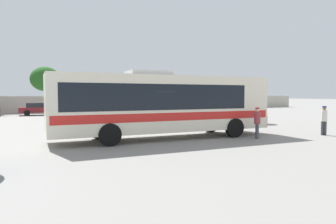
# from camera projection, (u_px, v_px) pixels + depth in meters

# --- Properties ---
(ground_plane) EXTENTS (300.00, 300.00, 0.00)m
(ground_plane) POSITION_uv_depth(u_px,v_px,m) (114.00, 123.00, 24.99)
(ground_plane) COLOR gray
(perimeter_wall) EXTENTS (80.00, 0.30, 2.16)m
(perimeter_wall) POSITION_uv_depth(u_px,v_px,m) (77.00, 104.00, 40.31)
(perimeter_wall) COLOR #B2AD9E
(perimeter_wall) RESTS_ON ground_plane
(coach_bus_cream_red) EXTENTS (11.91, 3.11, 3.54)m
(coach_bus_cream_red) POSITION_uv_depth(u_px,v_px,m) (162.00, 103.00, 15.87)
(coach_bus_cream_red) COLOR silver
(coach_bus_cream_red) RESTS_ON ground_plane
(attendant_by_bus_door) EXTENTS (0.45, 0.45, 1.65)m
(attendant_by_bus_door) POSITION_uv_depth(u_px,v_px,m) (257.00, 121.00, 15.91)
(attendant_by_bus_door) COLOR #4C4C51
(attendant_by_bus_door) RESTS_ON ground_plane
(passenger_waiting_on_apron) EXTENTS (0.47, 0.47, 1.68)m
(passenger_waiting_on_apron) POSITION_uv_depth(u_px,v_px,m) (324.00, 119.00, 17.24)
(passenger_waiting_on_apron) COLOR #38383D
(passenger_waiting_on_apron) RESTS_ON ground_plane
(vendor_umbrella_secondary_yellow) EXTENTS (1.81, 1.81, 2.23)m
(vendor_umbrella_secondary_yellow) POSITION_uv_depth(u_px,v_px,m) (250.00, 100.00, 24.49)
(vendor_umbrella_secondary_yellow) COLOR gray
(vendor_umbrella_secondary_yellow) RESTS_ON ground_plane
(parked_car_second_maroon) EXTENTS (4.56, 2.02, 1.40)m
(parked_car_second_maroon) POSITION_uv_depth(u_px,v_px,m) (40.00, 109.00, 34.47)
(parked_car_second_maroon) COLOR maroon
(parked_car_second_maroon) RESTS_ON ground_plane
(roadside_tree_midright) EXTENTS (4.12, 4.12, 6.35)m
(roadside_tree_midright) POSITION_uv_depth(u_px,v_px,m) (45.00, 79.00, 43.03)
(roadside_tree_midright) COLOR brown
(roadside_tree_midright) RESTS_ON ground_plane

